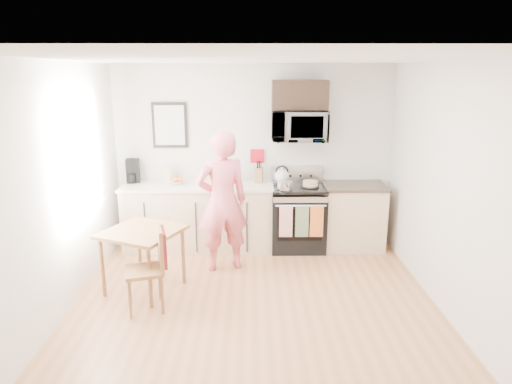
{
  "coord_description": "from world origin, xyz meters",
  "views": [
    {
      "loc": [
        -0.03,
        -4.26,
        2.49
      ],
      "look_at": [
        0.02,
        1.0,
        1.1
      ],
      "focal_mm": 32.0,
      "sensor_mm": 36.0,
      "label": 1
    }
  ],
  "objects_px": {
    "microwave": "(299,126)",
    "cake": "(310,184)",
    "range": "(298,219)",
    "person": "(222,202)",
    "dining_table": "(142,237)",
    "chair": "(156,257)"
  },
  "relations": [
    {
      "from": "microwave",
      "to": "cake",
      "type": "relative_size",
      "value": 2.97
    },
    {
      "from": "range",
      "to": "person",
      "type": "bearing_deg",
      "value": -145.66
    },
    {
      "from": "person",
      "to": "microwave",
      "type": "bearing_deg",
      "value": -159.25
    },
    {
      "from": "person",
      "to": "dining_table",
      "type": "xyz_separation_m",
      "value": [
        -0.88,
        -0.61,
        -0.25
      ]
    },
    {
      "from": "range",
      "to": "person",
      "type": "height_order",
      "value": "person"
    },
    {
      "from": "range",
      "to": "person",
      "type": "distance_m",
      "value": 1.34
    },
    {
      "from": "range",
      "to": "microwave",
      "type": "xyz_separation_m",
      "value": [
        -0.0,
        0.1,
        1.32
      ]
    },
    {
      "from": "cake",
      "to": "dining_table",
      "type": "bearing_deg",
      "value": -148.52
    },
    {
      "from": "person",
      "to": "chair",
      "type": "distance_m",
      "value": 1.25
    },
    {
      "from": "microwave",
      "to": "person",
      "type": "height_order",
      "value": "microwave"
    },
    {
      "from": "microwave",
      "to": "cake",
      "type": "height_order",
      "value": "microwave"
    },
    {
      "from": "range",
      "to": "dining_table",
      "type": "height_order",
      "value": "range"
    },
    {
      "from": "chair",
      "to": "cake",
      "type": "relative_size",
      "value": 3.58
    },
    {
      "from": "microwave",
      "to": "chair",
      "type": "relative_size",
      "value": 0.83
    },
    {
      "from": "microwave",
      "to": "cake",
      "type": "distance_m",
      "value": 0.82
    },
    {
      "from": "range",
      "to": "cake",
      "type": "relative_size",
      "value": 4.54
    },
    {
      "from": "microwave",
      "to": "range",
      "type": "bearing_deg",
      "value": -89.94
    },
    {
      "from": "dining_table",
      "to": "chair",
      "type": "bearing_deg",
      "value": -60.89
    },
    {
      "from": "person",
      "to": "chair",
      "type": "height_order",
      "value": "person"
    },
    {
      "from": "microwave",
      "to": "chair",
      "type": "height_order",
      "value": "microwave"
    },
    {
      "from": "range",
      "to": "microwave",
      "type": "bearing_deg",
      "value": 90.06
    },
    {
      "from": "dining_table",
      "to": "chair",
      "type": "relative_size",
      "value": 0.99
    }
  ]
}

